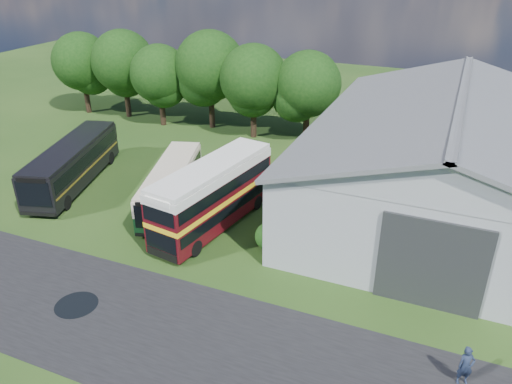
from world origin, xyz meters
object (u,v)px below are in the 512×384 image
at_px(storage_shed, 452,151).
at_px(bus_maroon_double, 213,196).
at_px(bus_dark_single, 73,163).
at_px(bus_green_single, 171,185).
at_px(visitor_a, 466,366).

bearing_deg(storage_shed, bus_maroon_double, -146.86).
distance_m(storage_shed, bus_dark_single, 27.65).
relative_size(storage_shed, bus_dark_single, 2.07).
relative_size(storage_shed, bus_maroon_double, 2.36).
bearing_deg(bus_dark_single, bus_green_single, -16.22).
height_order(storage_shed, bus_dark_single, storage_shed).
xyz_separation_m(bus_dark_single, visitor_a, (28.60, -9.34, -0.78)).
xyz_separation_m(bus_green_single, visitor_a, (19.92, -9.37, -0.57)).
bearing_deg(bus_maroon_double, visitor_a, -17.13).
height_order(bus_maroon_double, visitor_a, bus_maroon_double).
distance_m(bus_maroon_double, visitor_a, 17.57).
xyz_separation_m(bus_green_single, bus_dark_single, (-8.68, -0.02, 0.21)).
bearing_deg(visitor_a, bus_maroon_double, 130.73).
bearing_deg(bus_maroon_double, bus_green_single, 167.75).
height_order(storage_shed, visitor_a, storage_shed).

